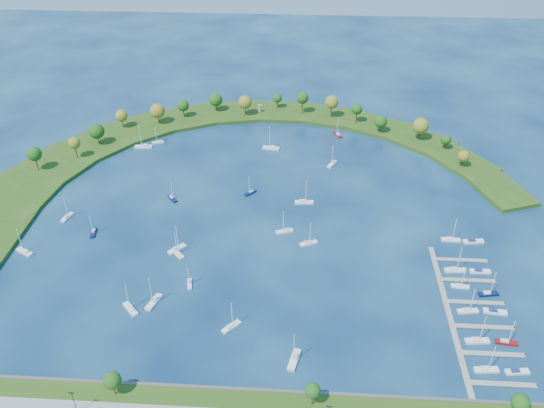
# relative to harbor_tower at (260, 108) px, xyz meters

# --- Properties ---
(ground) EXTENTS (700.00, 700.00, 0.00)m
(ground) POSITION_rel_harbor_tower_xyz_m (9.91, -114.96, -4.42)
(ground) COLOR #071942
(ground) RESTS_ON ground
(breakwater) EXTENTS (286.74, 247.64, 2.00)m
(breakwater) POSITION_rel_harbor_tower_xyz_m (-36.42, -66.24, -3.43)
(breakwater) COLOR #294612
(breakwater) RESTS_ON ground
(breakwater_trees) EXTENTS (237.34, 95.75, 14.64)m
(breakwater_trees) POSITION_rel_harbor_tower_xyz_m (-5.42, -26.32, 6.19)
(breakwater_trees) COLOR #382314
(breakwater_trees) RESTS_ON breakwater
(harbor_tower) EXTENTS (2.60, 2.60, 4.74)m
(harbor_tower) POSITION_rel_harbor_tower_xyz_m (0.00, 0.00, 0.00)
(harbor_tower) COLOR gray
(harbor_tower) RESTS_ON breakwater
(dock_system) EXTENTS (24.28, 82.00, 1.60)m
(dock_system) POSITION_rel_harbor_tower_xyz_m (95.21, -175.96, -4.07)
(dock_system) COLOR gray
(dock_system) RESTS_ON ground
(moored_boat_0) EXTENTS (2.84, 6.59, 9.37)m
(moored_boat_0) POSITION_rel_harbor_tower_xyz_m (-15.74, -165.74, -3.58)
(moored_boat_0) COLOR white
(moored_boat_0) RESTS_ON ground
(moored_boat_1) EXTENTS (6.88, 7.02, 11.29)m
(moored_boat_1) POSITION_rel_harbor_tower_xyz_m (-24.44, -146.87, -3.54)
(moored_boat_1) COLOR white
(moored_boat_1) RESTS_ON ground
(moored_boat_2) EXTENTS (7.27, 4.06, 10.31)m
(moored_boat_2) POSITION_rel_harbor_tower_xyz_m (-57.41, -43.11, -3.56)
(moored_boat_2) COLOR white
(moored_boat_2) RESTS_ON ground
(moored_boat_3) EXTENTS (8.90, 6.33, 12.91)m
(moored_boat_3) POSITION_rel_harbor_tower_xyz_m (-92.60, -149.75, -3.49)
(moored_boat_3) COLOR white
(moored_boat_3) RESTS_ON ground
(moored_boat_4) EXTENTS (5.87, 8.17, 11.88)m
(moored_boat_4) POSITION_rel_harbor_tower_xyz_m (49.81, -26.81, -3.52)
(moored_boat_4) COLOR maroon
(moored_boat_4) RESTS_ON ground
(moored_boat_5) EXTENTS (5.49, 9.66, 13.70)m
(moored_boat_5) POSITION_rel_harbor_tower_xyz_m (-27.88, -177.37, -3.46)
(moored_boat_5) COLOR white
(moored_boat_5) RESTS_ON ground
(moored_boat_6) EXTENTS (4.31, 8.17, 11.57)m
(moored_boat_6) POSITION_rel_harbor_tower_xyz_m (-83.40, -122.42, -3.53)
(moored_boat_6) COLOR white
(moored_boat_6) RESTS_ON ground
(moored_boat_7) EXTENTS (10.03, 4.28, 14.28)m
(moored_boat_7) POSITION_rel_harbor_tower_xyz_m (10.50, -46.47, -3.44)
(moored_boat_7) COLOR white
(moored_boat_7) RESTS_ON ground
(moored_boat_8) EXTENTS (7.86, 8.29, 13.13)m
(moored_boat_8) POSITION_rel_harbor_tower_xyz_m (-25.54, -143.61, -3.48)
(moored_boat_8) COLOR white
(moored_boat_8) RESTS_ON ground
(moored_boat_9) EXTENTS (9.45, 3.39, 13.61)m
(moored_boat_9) POSITION_rel_harbor_tower_xyz_m (30.51, -102.40, -3.47)
(moored_boat_9) COLOR white
(moored_boat_9) RESTS_ON ground
(moored_boat_10) EXTENTS (7.69, 8.19, 12.92)m
(moored_boat_10) POSITION_rel_harbor_tower_xyz_m (-36.07, -181.92, -3.49)
(moored_boat_10) COLOR white
(moored_boat_10) RESTS_ON ground
(moored_boat_11) EXTENTS (4.90, 10.10, 14.31)m
(moored_boat_11) POSITION_rel_harbor_tower_xyz_m (28.63, -202.98, -3.44)
(moored_boat_11) COLOR white
(moored_boat_11) RESTS_ON ground
(moored_boat_12) EXTENTS (7.31, 7.64, 12.15)m
(moored_boat_12) POSITION_rel_harbor_tower_xyz_m (4.37, -188.76, -3.51)
(moored_boat_12) COLOR white
(moored_boat_12) RESTS_ON ground
(moored_boat_13) EXTENTS (3.21, 7.62, 10.86)m
(moored_boat_13) POSITION_rel_harbor_tower_xyz_m (-66.79, -133.62, -3.55)
(moored_boat_13) COLOR #09133C
(moored_boat_13) RESTS_ON ground
(moored_boat_14) EXTENTS (10.31, 3.72, 14.85)m
(moored_boat_14) POSITION_rel_harbor_tower_xyz_m (-64.46, -49.53, -3.42)
(moored_boat_14) COLOR white
(moored_boat_14) RESTS_ON ground
(moored_boat_15) EXTENTS (6.14, 6.42, 10.20)m
(moored_boat_15) POSITION_rel_harbor_tower_xyz_m (2.83, -95.13, -3.56)
(moored_boat_15) COLOR #09133C
(moored_boat_15) RESTS_ON ground
(moored_boat_16) EXTENTS (6.16, 6.91, 10.67)m
(moored_boat_16) POSITION_rel_harbor_tower_xyz_m (-36.15, -103.11, -3.55)
(moored_boat_16) COLOR #09133C
(moored_boat_16) RESTS_ON ground
(moored_boat_17) EXTENTS (8.27, 5.28, 11.82)m
(moored_boat_17) POSITION_rel_harbor_tower_xyz_m (33.06, -135.51, -3.52)
(moored_boat_17) COLOR white
(moored_boat_17) RESTS_ON ground
(moored_boat_18) EXTENTS (8.34, 4.65, 11.82)m
(moored_boat_18) POSITION_rel_harbor_tower_xyz_m (21.92, -127.13, -3.52)
(moored_boat_18) COLOR white
(moored_boat_18) RESTS_ON ground
(moored_boat_19) EXTENTS (6.03, 8.35, 12.14)m
(moored_boat_19) POSITION_rel_harbor_tower_xyz_m (45.66, -62.80, -3.51)
(moored_boat_19) COLOR white
(moored_boat_19) RESTS_ON ground
(docked_boat_0) EXTENTS (8.63, 3.15, 12.42)m
(docked_boat_0) POSITION_rel_harbor_tower_xyz_m (95.42, -203.37, -3.50)
(docked_boat_0) COLOR white
(docked_boat_0) RESTS_ON ground
(docked_boat_1) EXTENTS (8.47, 3.29, 1.68)m
(docked_boat_1) POSITION_rel_harbor_tower_xyz_m (105.89, -203.53, -3.80)
(docked_boat_1) COLOR white
(docked_boat_1) RESTS_ON ground
(docked_boat_2) EXTENTS (9.03, 3.26, 13.00)m
(docked_boat_2) POSITION_rel_harbor_tower_xyz_m (95.42, -190.08, -3.49)
(docked_boat_2) COLOR white
(docked_boat_2) RESTS_ON ground
(docked_boat_3) EXTENTS (8.10, 3.10, 11.61)m
(docked_boat_3) POSITION_rel_harbor_tower_xyz_m (105.93, -190.06, -3.53)
(docked_boat_3) COLOR maroon
(docked_boat_3) RESTS_ON ground
(docked_boat_4) EXTENTS (8.43, 3.41, 12.05)m
(docked_boat_4) POSITION_rel_harbor_tower_xyz_m (95.43, -174.67, -3.51)
(docked_boat_4) COLOR white
(docked_boat_4) RESTS_ON ground
(docked_boat_5) EXTENTS (9.16, 3.51, 1.82)m
(docked_boat_5) POSITION_rel_harbor_tower_xyz_m (105.88, -174.44, -3.75)
(docked_boat_5) COLOR white
(docked_boat_5) RESTS_ON ground
(docked_boat_6) EXTENTS (7.41, 2.66, 10.67)m
(docked_boat_6) POSITION_rel_harbor_tower_xyz_m (95.45, -160.44, -3.55)
(docked_boat_6) COLOR white
(docked_boat_6) RESTS_ON ground
(docked_boat_7) EXTENTS (8.29, 3.46, 11.82)m
(docked_boat_7) POSITION_rel_harbor_tower_xyz_m (105.93, -164.33, -3.52)
(docked_boat_7) COLOR #09133C
(docked_boat_7) RESTS_ON ground
(docked_boat_8) EXTENTS (9.03, 3.08, 13.07)m
(docked_boat_8) POSITION_rel_harbor_tower_xyz_m (95.41, -150.37, -3.48)
(docked_boat_8) COLOR white
(docked_boat_8) RESTS_ON ground
(docked_boat_9) EXTENTS (8.79, 2.57, 1.79)m
(docked_boat_9) POSITION_rel_harbor_tower_xyz_m (105.88, -150.52, -3.77)
(docked_boat_9) COLOR white
(docked_boat_9) RESTS_ON ground
(docked_boat_10) EXTENTS (8.55, 2.63, 12.46)m
(docked_boat_10) POSITION_rel_harbor_tower_xyz_m (97.82, -128.93, -3.50)
(docked_boat_10) COLOR white
(docked_boat_10) RESTS_ON ground
(docked_boat_11) EXTENTS (9.50, 3.74, 1.89)m
(docked_boat_11) POSITION_rel_harbor_tower_xyz_m (107.77, -129.67, -3.73)
(docked_boat_11) COLOR white
(docked_boat_11) RESTS_ON ground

